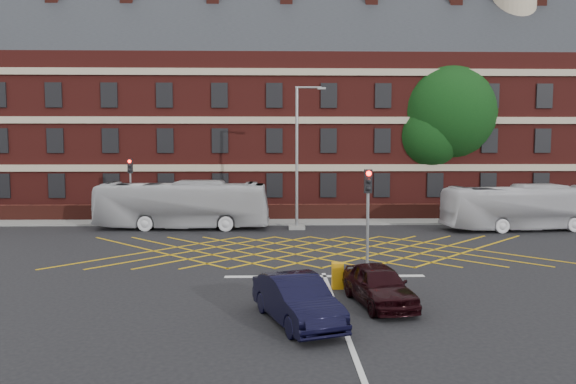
{
  "coord_description": "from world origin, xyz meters",
  "views": [
    {
      "loc": [
        -2.0,
        -25.52,
        5.33
      ],
      "look_at": [
        -1.35,
        1.5,
        2.97
      ],
      "focal_mm": 35.0,
      "sensor_mm": 36.0,
      "label": 1
    }
  ],
  "objects_px": {
    "traffic_light_near": "(368,232)",
    "direction_signs": "(105,204)",
    "deciduous_tree": "(444,120)",
    "utility_cabinet": "(338,276)",
    "bus_right": "(524,207)",
    "street_lamp": "(298,181)",
    "car_maroon": "(379,285)",
    "bus_left": "(183,205)",
    "car_navy": "(297,300)",
    "traffic_light_far": "(131,197)"
  },
  "relations": [
    {
      "from": "deciduous_tree",
      "to": "direction_signs",
      "type": "distance_m",
      "value": 25.76
    },
    {
      "from": "car_navy",
      "to": "traffic_light_far",
      "type": "height_order",
      "value": "traffic_light_far"
    },
    {
      "from": "bus_right",
      "to": "street_lamp",
      "type": "bearing_deg",
      "value": 81.48
    },
    {
      "from": "deciduous_tree",
      "to": "car_maroon",
      "type": "bearing_deg",
      "value": -110.99
    },
    {
      "from": "traffic_light_near",
      "to": "bus_left",
      "type": "bearing_deg",
      "value": 127.17
    },
    {
      "from": "direction_signs",
      "to": "utility_cabinet",
      "type": "xyz_separation_m",
      "value": [
        13.4,
        -16.62,
        -0.9
      ]
    },
    {
      "from": "bus_right",
      "to": "street_lamp",
      "type": "height_order",
      "value": "street_lamp"
    },
    {
      "from": "bus_right",
      "to": "traffic_light_far",
      "type": "relative_size",
      "value": 2.34
    },
    {
      "from": "car_navy",
      "to": "car_maroon",
      "type": "relative_size",
      "value": 1.09
    },
    {
      "from": "car_navy",
      "to": "traffic_light_far",
      "type": "bearing_deg",
      "value": 96.39
    },
    {
      "from": "bus_right",
      "to": "car_maroon",
      "type": "relative_size",
      "value": 2.56
    },
    {
      "from": "traffic_light_far",
      "to": "street_lamp",
      "type": "relative_size",
      "value": 0.49
    },
    {
      "from": "deciduous_tree",
      "to": "utility_cabinet",
      "type": "relative_size",
      "value": 12.09
    },
    {
      "from": "bus_left",
      "to": "utility_cabinet",
      "type": "xyz_separation_m",
      "value": [
        8.04,
        -14.7,
        -1.01
      ]
    },
    {
      "from": "bus_left",
      "to": "direction_signs",
      "type": "distance_m",
      "value": 5.69
    },
    {
      "from": "car_navy",
      "to": "bus_right",
      "type": "bearing_deg",
      "value": 30.7
    },
    {
      "from": "bus_right",
      "to": "direction_signs",
      "type": "distance_m",
      "value": 26.55
    },
    {
      "from": "deciduous_tree",
      "to": "direction_signs",
      "type": "xyz_separation_m",
      "value": [
        -24.24,
        -6.6,
        -5.71
      ]
    },
    {
      "from": "car_navy",
      "to": "street_lamp",
      "type": "height_order",
      "value": "street_lamp"
    },
    {
      "from": "deciduous_tree",
      "to": "utility_cabinet",
      "type": "distance_m",
      "value": 26.46
    },
    {
      "from": "deciduous_tree",
      "to": "traffic_light_near",
      "type": "bearing_deg",
      "value": -114.06
    },
    {
      "from": "deciduous_tree",
      "to": "traffic_light_far",
      "type": "relative_size",
      "value": 2.7
    },
    {
      "from": "deciduous_tree",
      "to": "direction_signs",
      "type": "relative_size",
      "value": 5.24
    },
    {
      "from": "direction_signs",
      "to": "bus_left",
      "type": "bearing_deg",
      "value": -19.74
    },
    {
      "from": "car_maroon",
      "to": "direction_signs",
      "type": "height_order",
      "value": "direction_signs"
    },
    {
      "from": "bus_left",
      "to": "deciduous_tree",
      "type": "xyz_separation_m",
      "value": [
        18.89,
        8.52,
        5.6
      ]
    },
    {
      "from": "bus_right",
      "to": "traffic_light_near",
      "type": "distance_m",
      "value": 16.23
    },
    {
      "from": "car_maroon",
      "to": "street_lamp",
      "type": "distance_m",
      "value": 16.78
    },
    {
      "from": "car_maroon",
      "to": "deciduous_tree",
      "type": "height_order",
      "value": "deciduous_tree"
    },
    {
      "from": "street_lamp",
      "to": "car_navy",
      "type": "bearing_deg",
      "value": -92.46
    },
    {
      "from": "traffic_light_near",
      "to": "direction_signs",
      "type": "relative_size",
      "value": 1.94
    },
    {
      "from": "street_lamp",
      "to": "utility_cabinet",
      "type": "relative_size",
      "value": 9.18
    },
    {
      "from": "bus_right",
      "to": "car_navy",
      "type": "distance_m",
      "value": 22.82
    },
    {
      "from": "street_lamp",
      "to": "deciduous_tree",
      "type": "bearing_deg",
      "value": 37.01
    },
    {
      "from": "bus_right",
      "to": "utility_cabinet",
      "type": "height_order",
      "value": "bus_right"
    },
    {
      "from": "direction_signs",
      "to": "traffic_light_near",
      "type": "bearing_deg",
      "value": -44.21
    },
    {
      "from": "traffic_light_near",
      "to": "street_lamp",
      "type": "height_order",
      "value": "street_lamp"
    },
    {
      "from": "bus_right",
      "to": "deciduous_tree",
      "type": "distance_m",
      "value": 11.39
    },
    {
      "from": "car_navy",
      "to": "deciduous_tree",
      "type": "distance_m",
      "value": 30.54
    },
    {
      "from": "bus_left",
      "to": "car_maroon",
      "type": "distance_m",
      "value": 19.16
    },
    {
      "from": "bus_right",
      "to": "deciduous_tree",
      "type": "bearing_deg",
      "value": 7.34
    },
    {
      "from": "bus_right",
      "to": "car_navy",
      "type": "relative_size",
      "value": 2.35
    },
    {
      "from": "bus_left",
      "to": "traffic_light_near",
      "type": "height_order",
      "value": "traffic_light_near"
    },
    {
      "from": "bus_left",
      "to": "deciduous_tree",
      "type": "relative_size",
      "value": 0.93
    },
    {
      "from": "deciduous_tree",
      "to": "traffic_light_near",
      "type": "height_order",
      "value": "deciduous_tree"
    },
    {
      "from": "traffic_light_far",
      "to": "car_maroon",
      "type": "bearing_deg",
      "value": -56.12
    },
    {
      "from": "direction_signs",
      "to": "utility_cabinet",
      "type": "height_order",
      "value": "direction_signs"
    },
    {
      "from": "utility_cabinet",
      "to": "street_lamp",
      "type": "bearing_deg",
      "value": 93.42
    },
    {
      "from": "car_maroon",
      "to": "street_lamp",
      "type": "relative_size",
      "value": 0.45
    },
    {
      "from": "deciduous_tree",
      "to": "utility_cabinet",
      "type": "height_order",
      "value": "deciduous_tree"
    }
  ]
}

